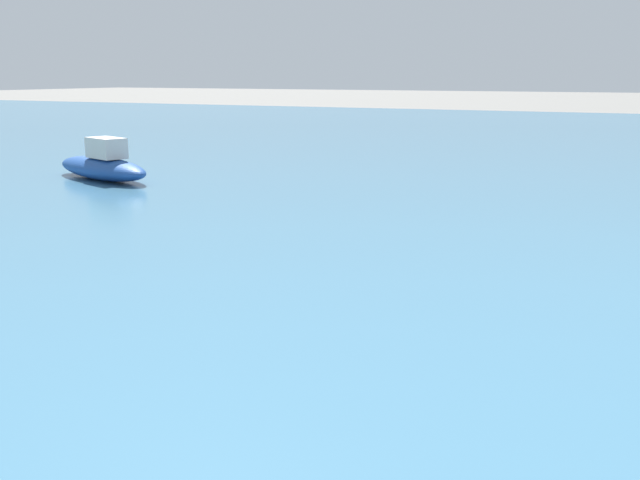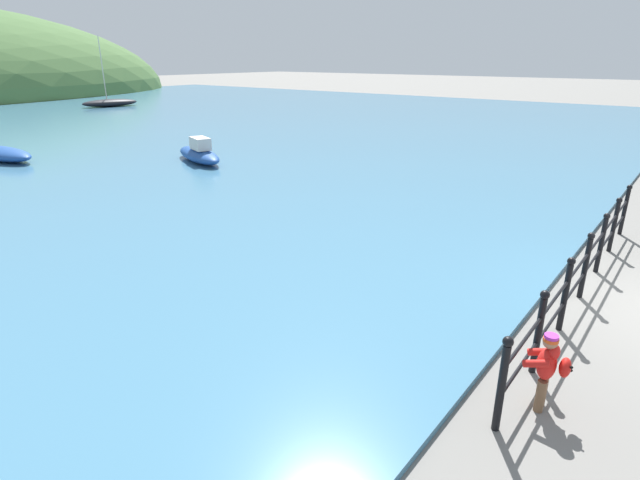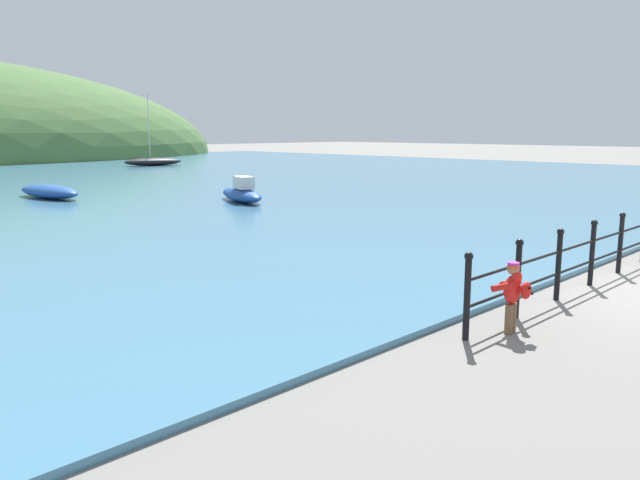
{
  "view_description": "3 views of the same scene",
  "coord_description": "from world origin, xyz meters",
  "px_view_note": "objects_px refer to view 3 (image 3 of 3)",
  "views": [
    {
      "loc": [
        -9.92,
        3.89,
        2.48
      ],
      "look_at": [
        -4.0,
        6.82,
        1.01
      ],
      "focal_mm": 42.0,
      "sensor_mm": 36.0,
      "label": 1
    },
    {
      "loc": [
        -9.27,
        0.26,
        3.99
      ],
      "look_at": [
        -3.08,
        5.08,
        1.1
      ],
      "focal_mm": 28.0,
      "sensor_mm": 36.0,
      "label": 2
    },
    {
      "loc": [
        -11.53,
        -2.75,
        2.79
      ],
      "look_at": [
        -3.89,
        4.79,
        0.89
      ],
      "focal_mm": 35.0,
      "sensor_mm": 36.0,
      "label": 3
    }
  ],
  "objects_px": {
    "child_in_coat": "(514,291)",
    "boat_nearest_quay": "(242,193)",
    "boat_green_fishing": "(49,191)",
    "boat_twin_mast": "(153,161)"
  },
  "relations": [
    {
      "from": "child_in_coat",
      "to": "boat_twin_mast",
      "type": "height_order",
      "value": "boat_twin_mast"
    },
    {
      "from": "child_in_coat",
      "to": "boat_green_fishing",
      "type": "distance_m",
      "value": 21.31
    },
    {
      "from": "boat_twin_mast",
      "to": "boat_nearest_quay",
      "type": "relative_size",
      "value": 1.52
    },
    {
      "from": "child_in_coat",
      "to": "boat_nearest_quay",
      "type": "distance_m",
      "value": 16.29
    },
    {
      "from": "child_in_coat",
      "to": "boat_nearest_quay",
      "type": "relative_size",
      "value": 0.28
    },
    {
      "from": "child_in_coat",
      "to": "boat_twin_mast",
      "type": "distance_m",
      "value": 42.42
    },
    {
      "from": "child_in_coat",
      "to": "boat_green_fishing",
      "type": "relative_size",
      "value": 0.26
    },
    {
      "from": "boat_green_fishing",
      "to": "boat_nearest_quay",
      "type": "relative_size",
      "value": 1.1
    },
    {
      "from": "child_in_coat",
      "to": "boat_nearest_quay",
      "type": "height_order",
      "value": "boat_nearest_quay"
    },
    {
      "from": "boat_green_fishing",
      "to": "child_in_coat",
      "type": "bearing_deg",
      "value": -96.09
    }
  ]
}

